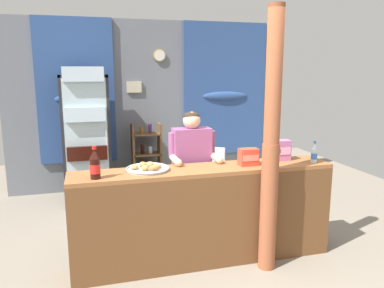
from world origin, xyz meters
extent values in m
plane|color=gray|center=(0.00, 1.25, 0.00)|extent=(8.14, 8.14, 0.00)
cube|color=slate|center=(0.00, 3.19, 1.38)|extent=(4.69, 0.12, 2.75)
cube|color=#2D4C89|center=(-1.23, 3.10, 1.63)|extent=(1.18, 0.04, 2.25)
ellipsoid|color=#2D4C89|center=(-1.23, 3.08, 1.51)|extent=(0.65, 0.10, 0.16)
cube|color=#2D4C89|center=(1.24, 3.10, 1.63)|extent=(1.48, 0.04, 2.25)
ellipsoid|color=#2D4C89|center=(1.24, 3.08, 1.51)|extent=(0.81, 0.10, 0.16)
cylinder|color=tan|center=(0.11, 3.11, 2.19)|extent=(0.20, 0.03, 0.20)
cylinder|color=white|center=(0.11, 3.09, 2.19)|extent=(0.17, 0.01, 0.17)
cube|color=beige|center=(-0.32, 3.11, 1.69)|extent=(0.24, 0.02, 0.18)
cube|color=#935B33|center=(0.03, 0.39, 0.97)|extent=(2.66, 0.45, 0.04)
cube|color=brown|center=(0.03, 0.18, 0.48)|extent=(2.66, 0.04, 0.95)
cube|color=brown|center=(-1.26, 0.39, 0.48)|extent=(0.08, 0.40, 0.95)
cube|color=brown|center=(1.32, 0.39, 0.48)|extent=(0.08, 0.40, 0.95)
cylinder|color=#995133|center=(0.58, 0.07, 0.63)|extent=(0.17, 0.17, 1.27)
cylinder|color=#995133|center=(0.58, 0.07, 1.90)|extent=(0.15, 0.15, 1.27)
ellipsoid|color=#995133|center=(0.66, 0.07, 1.19)|extent=(0.06, 0.05, 0.08)
cube|color=#232328|center=(-1.10, 2.93, 0.95)|extent=(0.67, 0.04, 1.89)
cube|color=#232328|center=(-1.42, 2.63, 0.95)|extent=(0.04, 0.64, 1.89)
cube|color=#232328|center=(-0.79, 2.63, 0.95)|extent=(0.04, 0.64, 1.89)
cube|color=#232328|center=(-1.10, 2.63, 1.87)|extent=(0.67, 0.64, 0.04)
cube|color=#232328|center=(-1.10, 2.63, 0.04)|extent=(0.67, 0.64, 0.08)
cube|color=silver|center=(-1.10, 2.32, 1.00)|extent=(0.61, 0.02, 1.73)
cylinder|color=#B7B7BC|center=(-0.83, 2.29, 0.95)|extent=(0.02, 0.02, 0.40)
cube|color=silver|center=(-1.10, 2.63, 0.70)|extent=(0.59, 0.56, 0.02)
cube|color=black|center=(-1.10, 2.50, 0.81)|extent=(0.55, 0.52, 0.20)
cube|color=silver|center=(-1.10, 2.63, 1.25)|extent=(0.59, 0.56, 0.02)
cube|color=silver|center=(-1.10, 2.50, 1.36)|extent=(0.55, 0.52, 0.20)
cube|color=silver|center=(-1.10, 2.63, 1.79)|extent=(0.59, 0.56, 0.02)
cube|color=silver|center=(-1.10, 2.50, 1.90)|extent=(0.55, 0.52, 0.20)
cube|color=brown|center=(-0.40, 2.89, 0.55)|extent=(0.04, 0.28, 1.11)
cube|color=brown|center=(0.04, 2.89, 0.55)|extent=(0.04, 0.28, 1.11)
cube|color=brown|center=(-0.18, 2.89, 0.94)|extent=(0.44, 0.28, 0.02)
cylinder|color=brown|center=(-0.24, 2.89, 1.01)|extent=(0.06, 0.06, 0.12)
cylinder|color=#56286B|center=(-0.11, 2.89, 1.03)|extent=(0.05, 0.05, 0.16)
cube|color=brown|center=(-0.18, 2.89, 0.61)|extent=(0.44, 0.28, 0.02)
cylinder|color=black|center=(-0.24, 2.89, 0.70)|extent=(0.06, 0.06, 0.16)
cylinder|color=silver|center=(-0.11, 2.89, 0.68)|extent=(0.07, 0.07, 0.11)
cube|color=brown|center=(-0.18, 2.89, 0.28)|extent=(0.44, 0.28, 0.02)
cylinder|color=#56286B|center=(-0.24, 2.89, 0.36)|extent=(0.06, 0.06, 0.14)
cylinder|color=orange|center=(-0.11, 2.89, 0.36)|extent=(0.06, 0.06, 0.15)
cube|color=silver|center=(0.73, 2.15, 0.44)|extent=(0.61, 0.61, 0.04)
cube|color=silver|center=(0.62, 1.98, 0.66)|extent=(0.37, 0.26, 0.40)
cylinder|color=silver|center=(0.99, 2.21, 0.22)|extent=(0.04, 0.04, 0.44)
cylinder|color=silver|center=(0.67, 2.41, 0.22)|extent=(0.04, 0.04, 0.44)
cylinder|color=silver|center=(0.79, 1.89, 0.22)|extent=(0.04, 0.04, 0.44)
cylinder|color=silver|center=(0.47, 2.09, 0.22)|extent=(0.04, 0.04, 0.44)
cube|color=silver|center=(0.90, 2.05, 0.56)|extent=(0.25, 0.36, 0.03)
cube|color=silver|center=(0.56, 2.26, 0.56)|extent=(0.25, 0.36, 0.03)
cylinder|color=#28282D|center=(-0.08, 0.78, 0.40)|extent=(0.11, 0.11, 0.80)
cylinder|color=#28282D|center=(0.09, 0.78, 0.40)|extent=(0.11, 0.11, 0.80)
cube|color=#934C7F|center=(0.00, 0.78, 1.07)|extent=(0.41, 0.20, 0.54)
sphere|color=#DBB28E|center=(0.00, 0.78, 1.42)|extent=(0.19, 0.19, 0.19)
ellipsoid|color=#2D2319|center=(0.00, 0.79, 1.47)|extent=(0.18, 0.18, 0.10)
cylinder|color=#934C7F|center=(-0.22, 0.78, 1.17)|extent=(0.08, 0.08, 0.26)
cylinder|color=#DBB28E|center=(-0.22, 0.63, 1.03)|extent=(0.07, 0.26, 0.07)
sphere|color=#DBB28E|center=(-0.22, 0.50, 1.03)|extent=(0.08, 0.08, 0.08)
cylinder|color=#934C7F|center=(0.23, 0.78, 1.17)|extent=(0.08, 0.08, 0.26)
cylinder|color=#DBB28E|center=(0.23, 0.63, 1.03)|extent=(0.07, 0.26, 0.07)
sphere|color=#DBB28E|center=(0.23, 0.50, 1.03)|extent=(0.08, 0.08, 0.08)
cylinder|color=black|center=(-1.04, 0.28, 1.09)|extent=(0.09, 0.09, 0.19)
cone|color=black|center=(-1.04, 0.28, 1.22)|extent=(0.09, 0.09, 0.08)
cylinder|color=red|center=(-1.04, 0.28, 1.28)|extent=(0.04, 0.04, 0.03)
cylinder|color=red|center=(-1.04, 0.28, 1.09)|extent=(0.09, 0.09, 0.08)
cylinder|color=silver|center=(1.20, 0.28, 1.07)|extent=(0.06, 0.06, 0.14)
cone|color=silver|center=(1.20, 0.28, 1.17)|extent=(0.06, 0.06, 0.06)
cylinder|color=blue|center=(1.20, 0.28, 1.21)|extent=(0.03, 0.03, 0.02)
cylinder|color=blue|center=(1.20, 0.28, 1.07)|extent=(0.06, 0.06, 0.06)
cube|color=#B76699|center=(0.91, 0.48, 1.10)|extent=(0.22, 0.12, 0.22)
cube|color=#F7A5D8|center=(0.91, 0.42, 1.10)|extent=(0.20, 0.00, 0.08)
cube|color=#E5422D|center=(0.49, 0.37, 1.08)|extent=(0.19, 0.12, 0.17)
cube|color=#FF826D|center=(0.49, 0.31, 1.08)|extent=(0.17, 0.00, 0.06)
cylinder|color=#BCBCC1|center=(-0.54, 0.44, 1.00)|extent=(0.41, 0.41, 0.02)
torus|color=#BCBCC1|center=(-0.54, 0.44, 1.02)|extent=(0.42, 0.42, 0.02)
ellipsoid|color=#B2753D|center=(-0.44, 0.44, 1.03)|extent=(0.08, 0.08, 0.04)
ellipsoid|color=tan|center=(-0.50, 0.51, 1.04)|extent=(0.08, 0.07, 0.05)
ellipsoid|color=#C68947|center=(-0.58, 0.52, 1.04)|extent=(0.07, 0.07, 0.05)
ellipsoid|color=#C68947|center=(-0.67, 0.46, 1.03)|extent=(0.07, 0.09, 0.04)
ellipsoid|color=#C68947|center=(-0.57, 0.38, 1.04)|extent=(0.07, 0.07, 0.05)
ellipsoid|color=#B2753D|center=(-0.49, 0.36, 1.04)|extent=(0.10, 0.06, 0.05)
camera|label=1|loc=(-1.08, -3.11, 1.95)|focal=35.40mm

